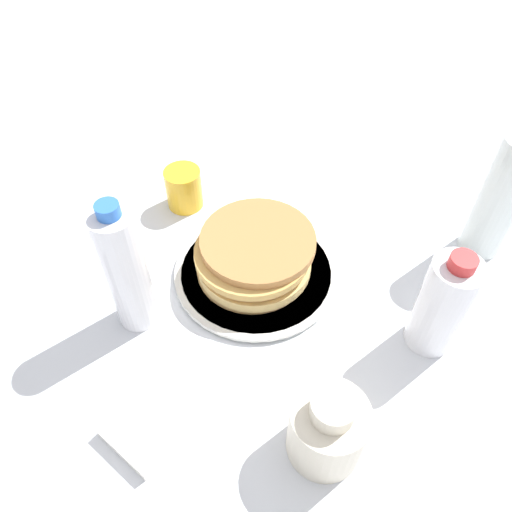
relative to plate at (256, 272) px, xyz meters
The scene contains 9 objects.
ground_plane 0.03m from the plate, 63.32° to the right, with size 4.00×4.00×0.00m, color white.
plate is the anchor object (origin of this frame).
pancake_stack 0.04m from the plate, 24.18° to the right, with size 0.20×0.19×0.07m.
juice_glass 0.22m from the plate, 73.29° to the right, with size 0.07×0.07×0.08m.
cream_jug 0.30m from the plate, 86.17° to the left, with size 0.10×0.10×0.12m.
water_bottle_near 0.22m from the plate, ahead, with size 0.06×0.06×0.24m.
water_bottle_mid 0.41m from the plate, 168.74° to the left, with size 0.07×0.07×0.24m.
water_bottle_far 0.30m from the plate, 133.73° to the left, with size 0.07×0.07×0.18m.
napkin 0.27m from the plate, 42.11° to the left, with size 0.17×0.15×0.02m.
Camera 1 is at (0.17, 0.52, 0.65)m, focal length 35.00 mm.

